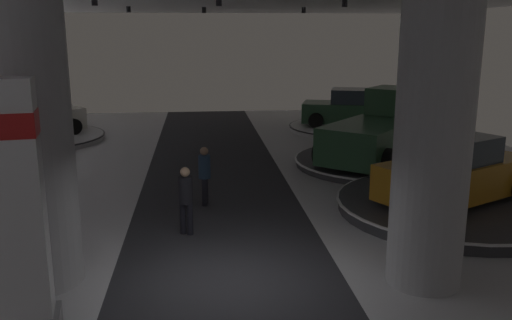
{
  "coord_description": "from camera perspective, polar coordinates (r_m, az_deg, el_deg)",
  "views": [
    {
      "loc": [
        -0.48,
        -9.26,
        4.58
      ],
      "look_at": [
        0.93,
        3.92,
        1.4
      ],
      "focal_mm": 38.13,
      "sensor_mm": 36.0,
      "label": 1
    }
  ],
  "objects": [
    {
      "name": "visitor_walking_near",
      "position": [
        14.46,
        -5.42,
        -1.29
      ],
      "size": [
        0.32,
        0.32,
        1.59
      ],
      "color": "black",
      "rests_on": "ground"
    },
    {
      "name": "display_car_mid_right",
      "position": [
        14.64,
        20.1,
        -1.18
      ],
      "size": [
        4.56,
        3.61,
        1.71
      ],
      "color": "#B77519",
      "rests_on": "display_platform_mid_right"
    },
    {
      "name": "visitor_walking_far",
      "position": [
        12.43,
        -7.38,
        -3.81
      ],
      "size": [
        0.32,
        0.32,
        1.59
      ],
      "color": "black",
      "rests_on": "ground"
    },
    {
      "name": "pickup_truck_far_right",
      "position": [
        19.31,
        13.09,
        3.0
      ],
      "size": [
        5.08,
        5.37,
        2.3
      ],
      "color": "#2D5638",
      "rests_on": "display_platform_far_right"
    },
    {
      "name": "column_left",
      "position": [
        10.38,
        -22.96,
        2.26
      ],
      "size": [
        1.59,
        1.59,
        5.5
      ],
      "color": "#ADADB2",
      "rests_on": "ground"
    },
    {
      "name": "display_car_deep_right",
      "position": [
        25.72,
        9.77,
        5.27
      ],
      "size": [
        4.55,
        3.17,
        1.71
      ],
      "color": "#2D5638",
      "rests_on": "display_platform_deep_right"
    },
    {
      "name": "display_platform_deep_right",
      "position": [
        25.85,
        9.63,
        3.38
      ],
      "size": [
        5.53,
        5.53,
        0.23
      ],
      "color": "silver",
      "rests_on": "ground"
    },
    {
      "name": "display_platform_deep_left",
      "position": [
        24.84,
        -22.46,
        2.14
      ],
      "size": [
        6.0,
        6.0,
        0.23
      ],
      "color": "#B7B7BC",
      "rests_on": "ground"
    },
    {
      "name": "display_car_deep_left",
      "position": [
        24.71,
        -22.57,
        4.12
      ],
      "size": [
        4.42,
        4.0,
        1.71
      ],
      "color": "silver",
      "rests_on": "display_platform_deep_left"
    },
    {
      "name": "ground",
      "position": [
        10.35,
        -2.89,
        -12.93
      ],
      "size": [
        24.0,
        44.0,
        0.06
      ],
      "color": "silver"
    },
    {
      "name": "display_platform_far_right",
      "position": [
        19.23,
        12.56,
        -0.19
      ],
      "size": [
        5.68,
        5.68,
        0.25
      ],
      "color": "#333338",
      "rests_on": "ground"
    },
    {
      "name": "brand_sign_pylon",
      "position": [
        8.71,
        -24.9,
        -4.76
      ],
      "size": [
        1.35,
        0.84,
        3.94
      ],
      "color": "slate",
      "rests_on": "ground"
    },
    {
      "name": "display_platform_mid_right",
      "position": [
        14.9,
        19.89,
        -4.53
      ],
      "size": [
        5.92,
        5.92,
        0.32
      ],
      "color": "#333338",
      "rests_on": "ground"
    },
    {
      "name": "column_right",
      "position": [
        10.04,
        18.09,
        2.32
      ],
      "size": [
        1.36,
        1.36,
        5.5
      ],
      "color": "#ADADB2",
      "rests_on": "ground"
    }
  ]
}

